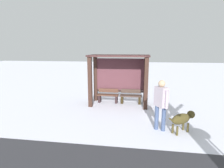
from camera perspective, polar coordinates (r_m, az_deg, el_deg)
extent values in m
plane|color=white|center=(9.57, 2.06, -6.25)|extent=(60.00, 60.00, 0.00)
cube|color=#36211A|center=(8.98, -6.75, 0.52)|extent=(0.18, 0.18, 2.43)
cube|color=#36211A|center=(8.67, 10.42, 0.04)|extent=(0.18, 0.18, 2.43)
cube|color=#36211A|center=(10.07, -5.05, 1.67)|extent=(0.18, 0.18, 2.43)
cube|color=#36211A|center=(9.79, 10.23, 1.28)|extent=(0.18, 0.18, 2.43)
cube|color=#351E1D|center=(9.15, 2.16, 8.67)|extent=(2.94, 1.43, 0.08)
cube|color=#572F36|center=(9.80, 2.50, 2.95)|extent=(2.48, 0.08, 1.67)
cube|color=#36211A|center=(9.95, 2.44, -2.18)|extent=(2.48, 0.06, 0.08)
cube|color=#572F36|center=(9.39, 10.34, 2.43)|extent=(0.08, 0.63, 1.67)
cube|color=brown|center=(9.80, -1.24, -3.35)|extent=(1.10, 0.37, 0.05)
cube|color=brown|center=(9.91, -1.09, -1.98)|extent=(1.05, 0.04, 0.20)
cube|color=black|center=(9.79, 1.37, -4.67)|extent=(0.12, 0.32, 0.39)
cube|color=black|center=(9.93, -3.81, -4.46)|extent=(0.12, 0.32, 0.39)
cube|color=#46332B|center=(9.67, 5.80, -3.59)|extent=(1.10, 0.39, 0.05)
cube|color=#46332B|center=(9.79, 5.88, -2.17)|extent=(1.05, 0.04, 0.20)
cube|color=black|center=(9.71, 8.45, -4.91)|extent=(0.12, 0.33, 0.39)
cube|color=black|center=(9.75, 3.13, -4.74)|extent=(0.12, 0.33, 0.39)
cube|color=#B9AAB8|center=(6.54, 14.84, -3.81)|extent=(0.47, 0.52, 0.68)
sphere|color=tan|center=(6.44, 15.04, 0.12)|extent=(0.23, 0.23, 0.23)
cylinder|color=#405177|center=(6.74, 15.54, -10.27)|extent=(0.19, 0.19, 0.86)
cylinder|color=#405177|center=(6.80, 13.52, -9.99)|extent=(0.19, 0.19, 0.86)
cylinder|color=#B9AAB8|center=(6.35, 16.43, -4.66)|extent=(0.12, 0.12, 0.61)
cylinder|color=#B9AAB8|center=(6.75, 13.33, -3.58)|extent=(0.12, 0.12, 0.61)
ellipsoid|color=#453C1D|center=(6.75, 20.40, -10.00)|extent=(0.83, 0.74, 0.36)
sphere|color=#453C1D|center=(7.08, 23.05, -8.59)|extent=(0.27, 0.27, 0.27)
cylinder|color=#453C1D|center=(6.41, 17.70, -10.44)|extent=(0.18, 0.16, 0.17)
cylinder|color=#453C1D|center=(7.00, 22.23, -12.32)|extent=(0.07, 0.07, 0.31)
cylinder|color=#453C1D|center=(7.11, 20.99, -11.86)|extent=(0.07, 0.07, 0.31)
cylinder|color=#453C1D|center=(6.64, 19.37, -13.41)|extent=(0.07, 0.07, 0.31)
cylinder|color=#453C1D|center=(6.76, 18.11, -12.89)|extent=(0.07, 0.07, 0.31)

